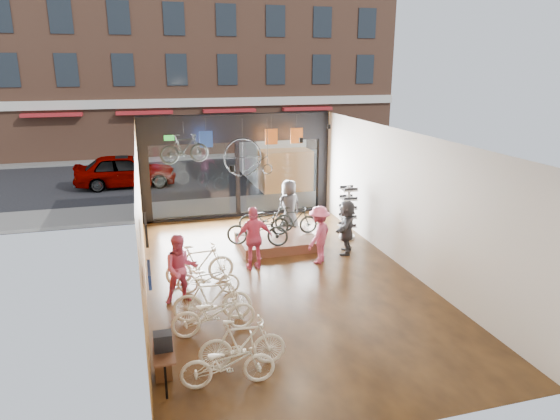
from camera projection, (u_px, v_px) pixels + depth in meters
name	position (u px, v px, depth m)	size (l,w,h in m)	color
ground_plane	(282.00, 279.00, 13.34)	(7.00, 12.00, 0.04)	black
ceiling	(282.00, 135.00, 12.26)	(7.00, 12.00, 0.04)	black
wall_left	(140.00, 221.00, 11.88)	(0.04, 12.00, 3.80)	#945B22
wall_right	(405.00, 200.00, 13.71)	(0.04, 12.00, 3.80)	beige
wall_back	(395.00, 322.00, 7.23)	(7.00, 0.04, 3.80)	beige
storefront	(237.00, 166.00, 18.34)	(7.00, 0.26, 3.80)	black
exit_sign	(169.00, 138.00, 17.28)	(0.35, 0.06, 0.18)	#198C26
street_road	(207.00, 169.00, 27.19)	(30.00, 18.00, 0.02)	black
sidewalk_near	(233.00, 206.00, 19.97)	(30.00, 2.40, 0.12)	slate
sidewalk_far	(198.00, 156.00, 30.87)	(30.00, 2.00, 0.12)	slate
opposite_building	(188.00, 40.00, 31.23)	(26.00, 5.00, 14.00)	brown
street_car	(126.00, 170.00, 23.13)	(1.83, 4.54, 1.55)	gray
box_truck	(274.00, 154.00, 23.82)	(2.32, 6.95, 2.74)	silver
floor_bike_0	(228.00, 363.00, 8.78)	(0.59, 1.68, 0.88)	white
floor_bike_1	(242.00, 343.00, 9.31)	(0.46, 1.65, 0.99)	white
floor_bike_2	(214.00, 313.00, 10.49)	(0.62, 1.79, 0.94)	white
floor_bike_3	(212.00, 299.00, 10.98)	(0.49, 1.75, 1.05)	white
floor_bike_4	(208.00, 278.00, 12.36)	(0.54, 1.56, 0.82)	white
floor_bike_5	(200.00, 264.00, 12.88)	(0.50, 1.78, 1.07)	white
display_platform	(277.00, 242.00, 15.65)	(2.40, 1.80, 0.30)	#58301E
display_bike_left	(257.00, 230.00, 14.78)	(0.64, 1.84, 0.97)	black
display_bike_mid	(294.00, 221.00, 15.75)	(0.43, 1.51, 0.91)	black
display_bike_right	(266.00, 219.00, 15.95)	(0.61, 1.74, 0.92)	black
customer_1	(181.00, 269.00, 11.78)	(0.82, 0.64, 1.70)	#CC4C72
customer_2	(254.00, 238.00, 13.74)	(1.05, 0.44, 1.79)	#CC4C72
customer_3	(319.00, 235.00, 14.20)	(1.08, 0.62, 1.67)	#CC4C72
customer_4	(289.00, 207.00, 16.71)	(0.89, 0.58, 1.83)	#3F3F44
customer_5	(347.00, 227.00, 14.92)	(1.52, 0.48, 1.64)	#3F3F44
sunglasses_rack	(348.00, 212.00, 16.19)	(0.52, 0.42, 1.75)	white
wall_merch	(153.00, 310.00, 8.85)	(0.40, 2.40, 2.60)	navy
penny_farthing	(251.00, 158.00, 16.54)	(1.59, 0.06, 1.27)	black
hung_bike	(184.00, 149.00, 15.86)	(0.45, 1.58, 0.95)	black
jersey_left	(206.00, 139.00, 16.97)	(0.45, 0.03, 0.55)	#1E3F99
jersey_mid	(271.00, 137.00, 17.56)	(0.45, 0.03, 0.55)	#CC5919
jersey_right	(297.00, 136.00, 17.81)	(0.45, 0.03, 0.55)	#CC5919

